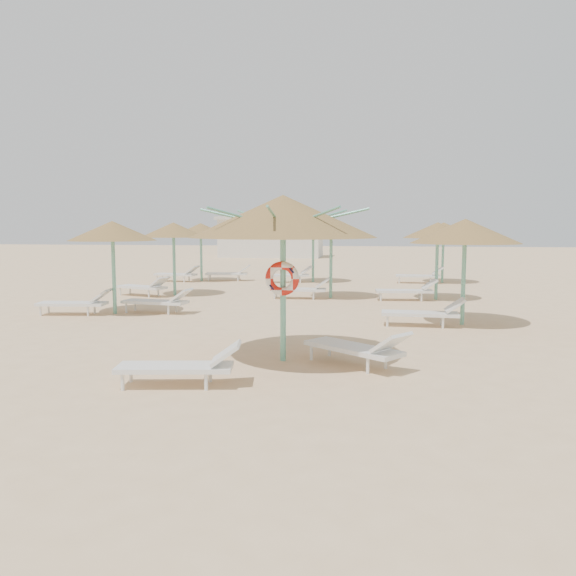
# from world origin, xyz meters

# --- Properties ---
(ground) EXTENTS (120.00, 120.00, 0.00)m
(ground) POSITION_xyz_m (0.00, 0.00, 0.00)
(ground) COLOR #DFB588
(ground) RESTS_ON ground
(main_palapa) EXTENTS (3.45, 3.45, 3.09)m
(main_palapa) POSITION_xyz_m (0.44, 0.21, 2.69)
(main_palapa) COLOR #67B298
(main_palapa) RESTS_ON ground
(lounger_main_a) EXTENTS (2.01, 0.88, 0.71)m
(lounger_main_a) POSITION_xyz_m (-0.85, -1.70, 0.34)
(lounger_main_a) COLOR white
(lounger_main_a) RESTS_ON ground
(lounger_main_b) EXTENTS (1.98, 1.75, 0.74)m
(lounger_main_b) POSITION_xyz_m (1.86, -0.06, 0.35)
(lounger_main_b) COLOR white
(lounger_main_b) RESTS_ON ground
(palapa_field) EXTENTS (14.19, 13.53, 2.70)m
(palapa_field) POSITION_xyz_m (0.05, 10.21, 2.29)
(palapa_field) COLOR #67B298
(palapa_field) RESTS_ON ground
(service_hut) EXTENTS (8.40, 4.40, 3.25)m
(service_hut) POSITION_xyz_m (-6.00, 35.00, 1.64)
(service_hut) COLOR silver
(service_hut) RESTS_ON ground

